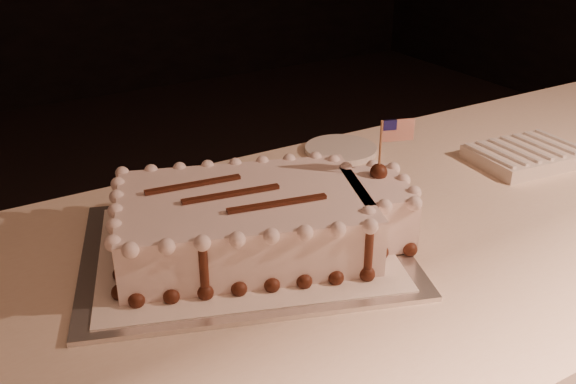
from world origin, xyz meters
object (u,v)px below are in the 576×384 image
cake_board (245,249)px  napkin_stack (525,155)px  side_plate (341,150)px  sheet_cake (261,219)px

cake_board → napkin_stack: napkin_stack is taller
side_plate → cake_board: bearing=-144.8°
napkin_stack → side_plate: napkin_stack is taller
napkin_stack → cake_board: bearing=-178.4°
sheet_cake → cake_board: bearing=160.5°
napkin_stack → side_plate: 0.38m
sheet_cake → napkin_stack: sheet_cake is taller
cake_board → side_plate: size_ratio=3.24×
cake_board → side_plate: bearing=54.8°
sheet_cake → side_plate: sheet_cake is taller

